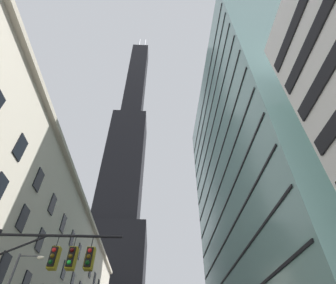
# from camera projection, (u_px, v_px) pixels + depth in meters

# --- Properties ---
(station_building) EXTENTS (14.35, 73.01, 23.78)m
(station_building) POSITION_uv_depth(u_px,v_px,m) (17.00, 279.00, 35.65)
(station_building) COLOR beige
(station_building) RESTS_ON ground
(dark_skyscraper) EXTENTS (26.60, 26.60, 219.25)m
(dark_skyscraper) POSITION_uv_depth(u_px,v_px,m) (121.00, 192.00, 120.58)
(dark_skyscraper) COLOR black
(dark_skyscraper) RESTS_ON ground
(glass_office_midrise) EXTENTS (17.48, 39.81, 54.18)m
(glass_office_midrise) POSITION_uv_depth(u_px,v_px,m) (268.00, 175.00, 43.51)
(glass_office_midrise) COLOR gray
(glass_office_midrise) RESTS_ON ground
(traffic_signal_mast) EXTENTS (6.46, 0.63, 7.14)m
(traffic_signal_mast) POSITION_uv_depth(u_px,v_px,m) (43.00, 272.00, 12.07)
(traffic_signal_mast) COLOR black
(traffic_signal_mast) RESTS_ON sidewalk_left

